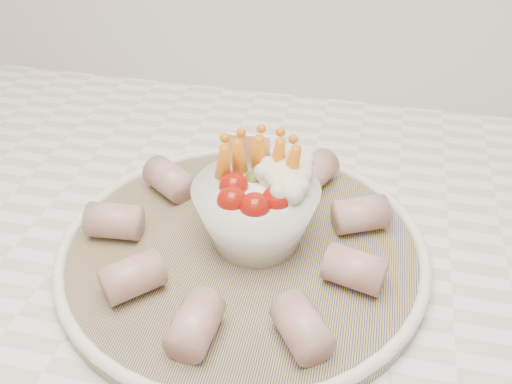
# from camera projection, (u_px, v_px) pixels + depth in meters

# --- Properties ---
(serving_platter) EXTENTS (0.39, 0.39, 0.02)m
(serving_platter) POSITION_uv_depth(u_px,v_px,m) (243.00, 248.00, 0.59)
(serving_platter) COLOR navy
(serving_platter) RESTS_ON kitchen_counter
(veggie_bowl) EXTENTS (0.13, 0.13, 0.11)m
(veggie_bowl) POSITION_uv_depth(u_px,v_px,m) (259.00, 206.00, 0.57)
(veggie_bowl) COLOR white
(veggie_bowl) RESTS_ON serving_platter
(cured_meat_rolls) EXTENTS (0.31, 0.31, 0.04)m
(cured_meat_rolls) POSITION_uv_depth(u_px,v_px,m) (243.00, 232.00, 0.58)
(cured_meat_rolls) COLOR #A14D49
(cured_meat_rolls) RESTS_ON serving_platter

